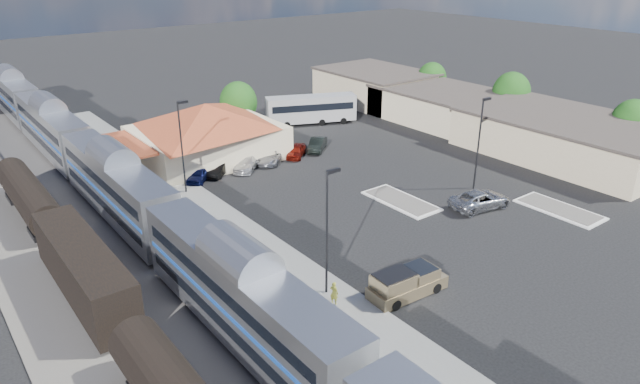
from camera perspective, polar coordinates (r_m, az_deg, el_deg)
ground at (r=49.67m, az=6.43°, el=-2.86°), size 280.00×280.00×0.00m
railbed at (r=46.53m, az=-20.23°, el=-6.05°), size 16.00×100.00×0.12m
platform at (r=47.70m, az=-9.23°, el=-4.05°), size 5.50×92.00×0.18m
passenger_train at (r=51.40m, az=-19.63°, el=0.30°), size 3.00×104.00×5.55m
freight_cars at (r=41.10m, az=-22.51°, el=-7.45°), size 2.80×46.00×4.00m
station_depot at (r=64.71m, az=-11.31°, el=6.03°), size 18.35×12.24×6.20m
buildings_east at (r=77.64m, az=14.44°, el=7.91°), size 14.40×51.40×4.80m
traffic_island_south at (r=53.49m, az=8.09°, el=-0.87°), size 3.30×7.50×0.21m
traffic_island_north at (r=55.57m, az=22.81°, el=-1.60°), size 3.30×7.50×0.21m
lamp_plat_s at (r=36.79m, az=0.80°, el=-3.14°), size 1.08×0.25×9.00m
lamp_plat_n at (r=54.59m, az=-13.63°, el=5.08°), size 1.08×0.25×9.00m
lamp_lot at (r=56.29m, az=15.71°, el=5.40°), size 1.08×0.25×9.00m
tree_east_a at (r=73.21m, az=28.77°, el=6.21°), size 4.56×4.56×6.42m
tree_east_b at (r=80.62m, az=18.57°, el=9.42°), size 4.94×4.94×6.96m
tree_east_c at (r=89.12m, az=11.11°, el=11.08°), size 4.41×4.41×6.21m
tree_depot at (r=72.97m, az=-8.16°, el=8.89°), size 4.71×4.71×6.63m
pickup_truck at (r=39.28m, az=8.75°, el=-8.97°), size 5.76×2.40×1.95m
suv at (r=53.40m, az=15.74°, el=-0.74°), size 6.29×3.75×1.64m
coach_bus at (r=76.70m, az=-0.90°, el=8.40°), size 11.98×6.98×3.82m
person_a at (r=37.70m, az=1.42°, el=-10.04°), size 0.58×0.69×1.63m
person_b at (r=48.26m, az=-11.61°, el=-2.61°), size 0.94×1.05×1.77m
parked_car_a at (r=58.89m, az=-11.98°, el=1.75°), size 4.12×3.99×1.39m
parked_car_b at (r=60.12m, az=-10.08°, el=2.31°), size 3.96×3.62×1.32m
parked_car_c at (r=61.26m, az=-7.31°, el=2.93°), size 4.92×4.81×1.42m
parked_car_d at (r=63.05m, az=-4.94°, el=3.62°), size 5.35×5.11×1.41m
parked_car_e at (r=64.48m, az=-2.40°, el=4.12°), size 4.14×3.92×1.39m
parked_car_f at (r=66.48m, az=-0.28°, el=4.77°), size 4.42×4.15×1.48m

